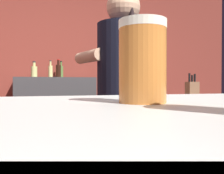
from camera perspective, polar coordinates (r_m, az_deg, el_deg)
wall_back at (r=3.62m, az=-10.74°, el=4.47°), size 5.20×0.10×2.70m
prep_counter at (r=2.25m, az=3.15°, el=-16.03°), size 2.10×0.60×0.93m
back_shelf at (r=3.37m, az=-12.46°, el=-8.10°), size 0.99×0.36×1.20m
bartender at (r=1.67m, az=2.60°, el=-3.34°), size 0.48×0.55×1.73m
knife_block at (r=2.42m, az=17.42°, el=-1.12°), size 0.10×0.08×0.28m
mixing_bowl at (r=2.11m, az=-8.08°, el=-3.63°), size 0.17×0.17×0.05m
chefs_knife at (r=2.15m, az=6.01°, el=-4.04°), size 0.24×0.04×0.01m
pint_glass_far at (r=0.39m, az=6.81°, el=5.62°), size 0.07×0.07×0.13m
bottle_olive_oil at (r=3.42m, az=-11.28°, el=3.50°), size 0.05×0.05×0.22m
bottle_vinegar at (r=3.29m, az=-11.87°, el=3.67°), size 0.06×0.06×0.23m
bottle_hot_sauce at (r=3.25m, az=-16.97°, el=3.43°), size 0.07×0.07×0.19m
bottle_soy at (r=3.29m, az=-13.56°, el=3.56°), size 0.05×0.05×0.21m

